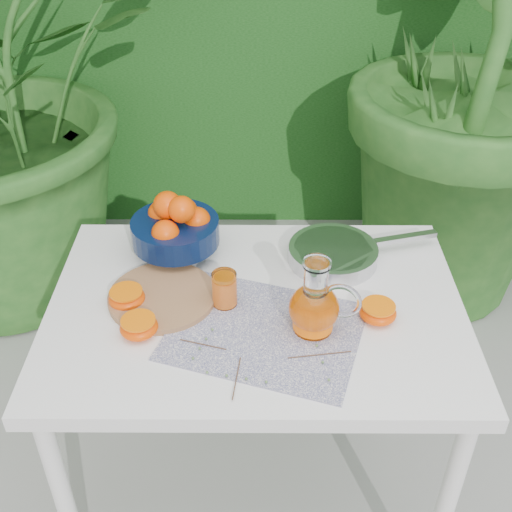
{
  "coord_description": "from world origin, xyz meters",
  "views": [
    {
      "loc": [
        0.06,
        -1.13,
        1.75
      ],
      "look_at": [
        0.05,
        0.07,
        0.88
      ],
      "focal_mm": 45.0,
      "sensor_mm": 36.0,
      "label": 1
    }
  ],
  "objects_px": {
    "cutting_board": "(162,297)",
    "juice_pitcher": "(315,306)",
    "fruit_bowl": "(176,226)",
    "white_table": "(256,330)",
    "saute_pan": "(334,253)"
  },
  "relations": [
    {
      "from": "fruit_bowl",
      "to": "juice_pitcher",
      "type": "height_order",
      "value": "juice_pitcher"
    },
    {
      "from": "fruit_bowl",
      "to": "juice_pitcher",
      "type": "distance_m",
      "value": 0.46
    },
    {
      "from": "fruit_bowl",
      "to": "saute_pan",
      "type": "height_order",
      "value": "fruit_bowl"
    },
    {
      "from": "white_table",
      "to": "fruit_bowl",
      "type": "xyz_separation_m",
      "value": [
        -0.21,
        0.22,
        0.16
      ]
    },
    {
      "from": "cutting_board",
      "to": "juice_pitcher",
      "type": "xyz_separation_m",
      "value": [
        0.36,
        -0.11,
        0.06
      ]
    },
    {
      "from": "fruit_bowl",
      "to": "saute_pan",
      "type": "distance_m",
      "value": 0.42
    },
    {
      "from": "cutting_board",
      "to": "juice_pitcher",
      "type": "height_order",
      "value": "juice_pitcher"
    },
    {
      "from": "white_table",
      "to": "fruit_bowl",
      "type": "relative_size",
      "value": 3.43
    },
    {
      "from": "fruit_bowl",
      "to": "juice_pitcher",
      "type": "bearing_deg",
      "value": -41.5
    },
    {
      "from": "juice_pitcher",
      "to": "saute_pan",
      "type": "xyz_separation_m",
      "value": [
        0.07,
        0.27,
        -0.05
      ]
    },
    {
      "from": "fruit_bowl",
      "to": "juice_pitcher",
      "type": "relative_size",
      "value": 1.54
    },
    {
      "from": "cutting_board",
      "to": "juice_pitcher",
      "type": "distance_m",
      "value": 0.38
    },
    {
      "from": "white_table",
      "to": "juice_pitcher",
      "type": "height_order",
      "value": "juice_pitcher"
    },
    {
      "from": "juice_pitcher",
      "to": "cutting_board",
      "type": "bearing_deg",
      "value": 163.57
    },
    {
      "from": "juice_pitcher",
      "to": "saute_pan",
      "type": "height_order",
      "value": "juice_pitcher"
    }
  ]
}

